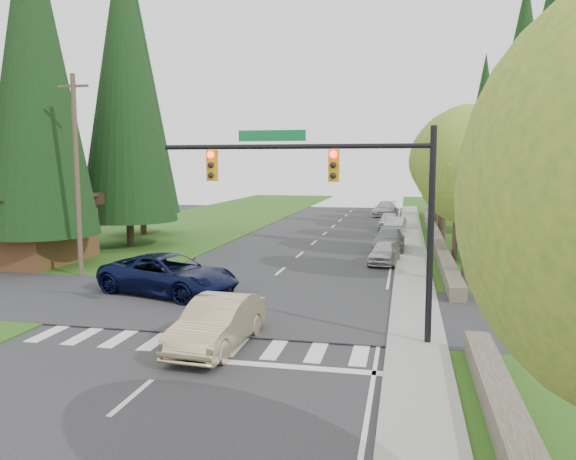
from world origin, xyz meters
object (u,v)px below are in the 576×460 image
(parked_car_d, at_px, (389,221))
(parked_car_c, at_px, (395,226))
(parked_car_a, at_px, (384,253))
(parked_car_e, at_px, (385,209))
(sedan_champagne, at_px, (218,323))
(suv_navy, at_px, (169,275))
(parked_car_b, at_px, (389,240))

(parked_car_d, bearing_deg, parked_car_c, -79.66)
(parked_car_a, distance_m, parked_car_e, 29.55)
(parked_car_e, bearing_deg, parked_car_d, -78.17)
(sedan_champagne, xyz_separation_m, parked_car_e, (3.37, 45.42, -0.01))
(parked_car_d, bearing_deg, parked_car_e, 94.86)
(sedan_champagne, distance_m, suv_navy, 7.65)
(sedan_champagne, xyz_separation_m, parked_car_b, (4.57, 20.93, -0.06))
(parked_car_d, xyz_separation_m, parked_car_e, (-0.84, 12.42, 0.02))
(parked_car_a, height_order, parked_car_b, parked_car_b)
(suv_navy, distance_m, parked_car_b, 17.16)
(suv_navy, bearing_deg, sedan_champagne, -128.48)
(parked_car_b, bearing_deg, parked_car_d, 92.49)
(suv_navy, relative_size, parked_car_e, 1.21)
(parked_car_d, bearing_deg, suv_navy, -106.83)
(sedan_champagne, bearing_deg, parked_car_b, 81.69)
(parked_car_c, relative_size, parked_car_e, 0.79)
(parked_car_b, bearing_deg, suv_navy, -120.54)
(parked_car_c, height_order, parked_car_e, parked_car_e)
(parked_car_e, bearing_deg, sedan_champagne, -86.30)
(parked_car_a, xyz_separation_m, parked_car_b, (0.10, 5.05, 0.07))
(parked_car_d, distance_m, parked_car_e, 12.45)
(parked_car_c, xyz_separation_m, parked_car_d, (-0.56, 3.36, 0.07))
(parked_car_b, distance_m, parked_car_c, 8.71)
(sedan_champagne, xyz_separation_m, parked_car_c, (4.77, 29.64, -0.10))
(suv_navy, xyz_separation_m, parked_car_c, (9.14, 23.36, -0.20))
(parked_car_c, bearing_deg, parked_car_e, 100.86)
(parked_car_b, xyz_separation_m, parked_car_c, (0.20, 8.70, -0.03))
(sedan_champagne, height_order, parked_car_a, sedan_champagne)
(suv_navy, relative_size, parked_car_c, 1.53)
(sedan_champagne, xyz_separation_m, parked_car_a, (4.47, 15.89, -0.14))
(parked_car_a, relative_size, parked_car_d, 0.86)
(suv_navy, distance_m, parked_car_d, 28.07)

